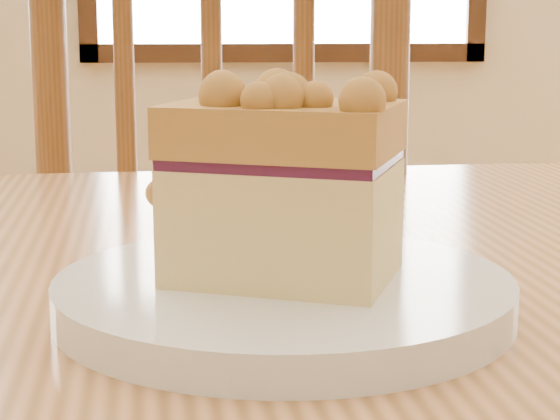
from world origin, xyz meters
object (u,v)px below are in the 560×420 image
(plate, at_px, (284,296))
(cake_slice, at_px, (280,177))
(cafe_table_main, at_px, (340,404))
(cafe_chair_main, at_px, (257,326))

(plate, height_order, cake_slice, cake_slice)
(cafe_table_main, xyz_separation_m, cafe_chair_main, (-0.03, 0.57, -0.13))
(cafe_chair_main, height_order, plate, cafe_chair_main)
(cafe_table_main, relative_size, cake_slice, 9.13)
(cafe_table_main, height_order, cafe_chair_main, cafe_chair_main)
(plate, bearing_deg, cafe_table_main, 66.92)
(cafe_chair_main, bearing_deg, plate, 107.58)
(cafe_table_main, xyz_separation_m, plate, (-0.05, -0.11, 0.11))
(plate, bearing_deg, cafe_chair_main, 88.63)
(cafe_chair_main, bearing_deg, cafe_table_main, 111.91)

